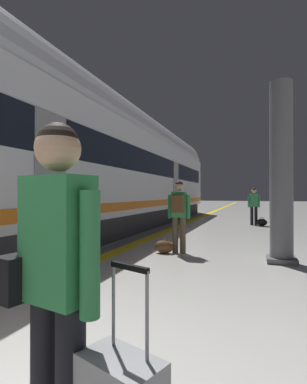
# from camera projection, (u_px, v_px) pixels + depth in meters

# --- Properties ---
(safety_line_strip) EXTENTS (0.36, 80.00, 0.01)m
(safety_line_strip) POSITION_uv_depth(u_px,v_px,m) (169.00, 230.00, 11.13)
(safety_line_strip) COLOR yellow
(safety_line_strip) RESTS_ON ground
(tactile_edge_band) EXTENTS (0.54, 80.00, 0.01)m
(tactile_edge_band) POSITION_uv_depth(u_px,v_px,m) (161.00, 230.00, 11.23)
(tactile_edge_band) COLOR slate
(tactile_edge_band) RESTS_ON ground
(high_speed_train) EXTENTS (2.94, 27.40, 4.97)m
(high_speed_train) POSITION_uv_depth(u_px,v_px,m) (96.00, 161.00, 10.08)
(high_speed_train) COLOR #38383D
(high_speed_train) RESTS_ON ground
(traveller_foreground) EXTENTS (0.56, 0.31, 1.70)m
(traveller_foreground) POSITION_uv_depth(u_px,v_px,m) (55.00, 271.00, 1.43)
(traveller_foreground) COLOR black
(traveller_foreground) RESTS_ON ground
(passenger_near) EXTENTS (0.52, 0.34, 1.66)m
(passenger_near) POSITION_uv_depth(u_px,v_px,m) (179.00, 210.00, 6.79)
(passenger_near) COLOR brown
(passenger_near) RESTS_ON ground
(duffel_bag_near) EXTENTS (0.44, 0.26, 0.36)m
(duffel_bag_near) POSITION_uv_depth(u_px,v_px,m) (164.00, 246.00, 6.79)
(duffel_bag_near) COLOR brown
(duffel_bag_near) RESTS_ON ground
(passenger_mid) EXTENTS (0.50, 0.24, 1.62)m
(passenger_mid) POSITION_uv_depth(u_px,v_px,m) (254.00, 204.00, 12.96)
(passenger_mid) COLOR black
(passenger_mid) RESTS_ON ground
(duffel_bag_mid) EXTENTS (0.44, 0.26, 0.36)m
(duffel_bag_mid) POSITION_uv_depth(u_px,v_px,m) (262.00, 222.00, 12.63)
(duffel_bag_mid) COLOR black
(duffel_bag_mid) RESTS_ON ground
(platform_pillar) EXTENTS (0.56, 0.56, 3.60)m
(platform_pillar) POSITION_uv_depth(u_px,v_px,m) (281.00, 176.00, 5.89)
(platform_pillar) COLOR slate
(platform_pillar) RESTS_ON ground
(waste_bin) EXTENTS (0.46, 0.46, 0.91)m
(waste_bin) POSITION_uv_depth(u_px,v_px,m) (275.00, 215.00, 12.53)
(waste_bin) COLOR #4C4C51
(waste_bin) RESTS_ON ground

